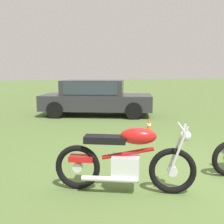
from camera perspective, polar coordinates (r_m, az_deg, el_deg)
name	(u,v)px	position (r m, az deg, el deg)	size (l,w,h in m)	color
ground_plane	(191,174)	(4.87, 16.72, -12.76)	(120.00, 120.00, 0.00)	#567038
motorcycle_red	(126,159)	(3.90, 3.00, -10.20)	(1.90, 1.13, 1.02)	black
car_charcoal	(95,96)	(10.79, -3.65, 3.51)	(4.75, 3.43, 1.43)	#2D2D33
traffic_cone	(149,126)	(7.65, 7.99, -3.04)	(0.25, 0.25, 0.48)	#EA590F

